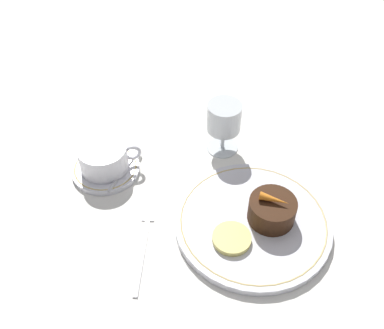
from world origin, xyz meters
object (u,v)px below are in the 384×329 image
object	(u,v)px
wine_glass	(224,120)
fork	(146,232)
dinner_plate	(253,222)
coffee_cup	(104,157)
dessert_cake	(272,210)

from	to	relation	value
wine_glass	fork	world-z (taller)	wine_glass
dinner_plate	coffee_cup	world-z (taller)	coffee_cup
coffee_cup	fork	world-z (taller)	coffee_cup
coffee_cup	wine_glass	distance (m)	0.24
dessert_cake	dinner_plate	bearing A→B (deg)	179.65
coffee_cup	dessert_cake	size ratio (longest dim) A/B	1.47
wine_glass	fork	distance (m)	0.26
dinner_plate	fork	xyz separation A→B (m)	(-0.19, 0.02, -0.01)
dinner_plate	dessert_cake	world-z (taller)	dessert_cake
coffee_cup	fork	size ratio (longest dim) A/B	0.61
dessert_cake	fork	bearing A→B (deg)	175.71
wine_glass	fork	bearing A→B (deg)	-133.89
wine_glass	coffee_cup	bearing A→B (deg)	-174.80
dinner_plate	coffee_cup	xyz separation A→B (m)	(-0.25, 0.18, 0.03)
dinner_plate	fork	world-z (taller)	dinner_plate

